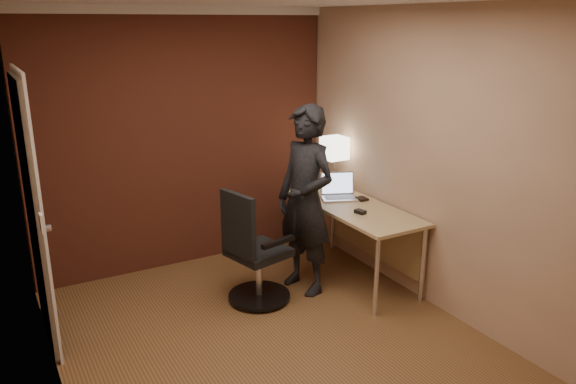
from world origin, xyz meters
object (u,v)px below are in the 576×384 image
(person, at_px, (306,201))
(wallet, at_px, (362,199))
(laptop, at_px, (338,191))
(mouse, at_px, (360,212))
(desk_lamp, at_px, (334,149))
(office_chair, at_px, (253,255))
(desk, at_px, (359,217))

(person, bearing_deg, wallet, 82.29)
(laptop, height_order, mouse, laptop)
(person, bearing_deg, laptop, 102.66)
(desk_lamp, xyz_separation_m, office_chair, (-1.17, -0.52, -0.70))
(laptop, bearing_deg, desk, -80.43)
(wallet, bearing_deg, office_chair, -176.22)
(mouse, bearing_deg, person, 136.15)
(office_chair, xyz_separation_m, person, (0.53, 0.01, 0.40))
(person, bearing_deg, desk, 73.38)
(mouse, bearing_deg, laptop, 65.07)
(wallet, bearing_deg, person, -174.47)
(desk_lamp, distance_m, office_chair, 1.46)
(desk, relative_size, person, 0.89)
(mouse, distance_m, person, 0.50)
(desk, height_order, laptop, laptop)
(desk_lamp, distance_m, person, 0.87)
(desk_lamp, xyz_separation_m, wallet, (0.03, -0.44, -0.41))
(mouse, xyz_separation_m, person, (-0.42, 0.25, 0.10))
(mouse, relative_size, office_chair, 0.10)
(wallet, bearing_deg, desk_lamp, 94.07)
(laptop, distance_m, wallet, 0.24)
(laptop, distance_m, person, 0.58)
(laptop, xyz_separation_m, wallet, (0.15, -0.19, -0.05))
(desk_lamp, distance_m, wallet, 0.60)
(person, bearing_deg, mouse, 46.16)
(laptop, relative_size, mouse, 4.03)
(laptop, height_order, office_chair, office_chair)
(desk_lamp, distance_m, laptop, 0.45)
(desk, bearing_deg, person, 176.62)
(mouse, distance_m, wallet, 0.40)
(desk, distance_m, laptop, 0.35)
(desk, distance_m, office_chair, 1.11)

